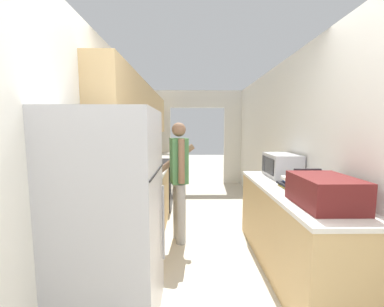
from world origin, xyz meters
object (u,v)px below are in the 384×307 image
(refrigerator, at_px, (111,218))
(person, at_px, (179,179))
(range_oven, at_px, (156,184))
(microwave, at_px, (282,165))
(suitcase, at_px, (324,191))
(book_stack, at_px, (294,183))

(refrigerator, bearing_deg, person, 70.26)
(person, bearing_deg, refrigerator, 145.07)
(range_oven, bearing_deg, microwave, -38.36)
(suitcase, relative_size, microwave, 1.08)
(range_oven, distance_m, suitcase, 3.19)
(suitcase, height_order, book_stack, suitcase)
(person, distance_m, suitcase, 1.73)
(book_stack, bearing_deg, suitcase, -91.09)
(refrigerator, relative_size, microwave, 3.16)
(refrigerator, height_order, person, refrigerator)
(refrigerator, bearing_deg, range_oven, 91.09)
(person, bearing_deg, microwave, -107.84)
(person, distance_m, book_stack, 1.39)
(range_oven, xyz_separation_m, book_stack, (1.75, -2.04, 0.49))
(refrigerator, bearing_deg, suitcase, 3.16)
(microwave, bearing_deg, suitcase, -95.11)
(person, distance_m, microwave, 1.34)
(range_oven, bearing_deg, refrigerator, -88.91)
(refrigerator, height_order, microwave, refrigerator)
(range_oven, height_order, book_stack, range_oven)
(person, xyz_separation_m, microwave, (1.33, -0.06, 0.19))
(range_oven, relative_size, book_stack, 3.20)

